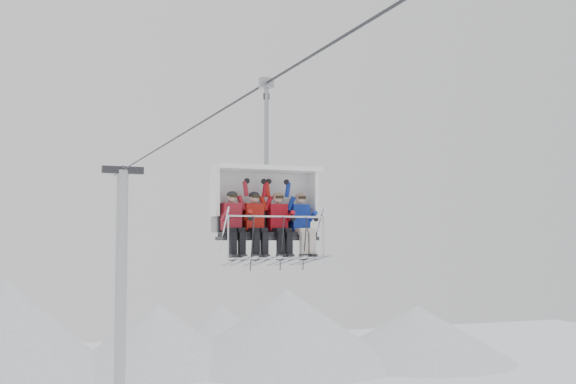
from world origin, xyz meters
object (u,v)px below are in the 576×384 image
object	(u,v)px
skier_center_left	(255,223)
skier_far_right	(302,223)
lift_tower_right	(120,326)
skier_center_right	(279,223)
skier_far_left	(233,222)
chairlift_carrier	(264,202)

from	to	relation	value
skier_center_left	skier_far_right	distance (m)	1.08
lift_tower_right	skier_center_right	xyz separation A→B (m)	(0.24, -20.88, 4.42)
skier_center_left	lift_tower_right	bearing A→B (deg)	89.15
skier_far_left	skier_center_right	distance (m)	1.05
skier_center_right	skier_far_left	bearing A→B (deg)	180.00
skier_far_left	skier_center_right	xyz separation A→B (m)	(1.05, -0.00, -0.00)
skier_center_right	skier_far_right	size ratio (longest dim) A/B	1.00
lift_tower_right	chairlift_carrier	xyz separation A→B (m)	(0.00, -20.57, 4.89)
lift_tower_right	skier_far_right	bearing A→B (deg)	-87.88
lift_tower_right	skier_far_left	size ratio (longest dim) A/B	7.99
skier_center_left	skier_far_right	size ratio (longest dim) A/B	1.00
skier_far_left	skier_center_left	xyz separation A→B (m)	(0.50, 0.00, 0.00)
chairlift_carrier	skier_center_left	size ratio (longest dim) A/B	2.36
skier_far_left	skier_far_right	xyz separation A→B (m)	(1.58, 0.00, 0.00)
skier_center_left	skier_center_right	size ratio (longest dim) A/B	1.00
lift_tower_right	skier_far_right	distance (m)	21.35
lift_tower_right	skier_far_left	bearing A→B (deg)	-92.22
skier_center_right	skier_far_right	world-z (taller)	skier_far_right
lift_tower_right	skier_center_right	distance (m)	21.34
skier_far_left	lift_tower_right	bearing A→B (deg)	87.78
chairlift_carrier	skier_far_right	distance (m)	0.95
lift_tower_right	chairlift_carrier	bearing A→B (deg)	-90.00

